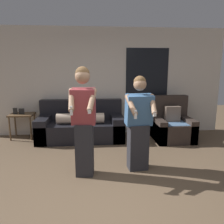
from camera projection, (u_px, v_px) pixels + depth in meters
name	position (u px, v px, depth m)	size (l,w,h in m)	color
ground_plane	(108.00, 199.00, 2.88)	(14.00, 14.00, 0.00)	brown
wall_back	(101.00, 82.00, 5.60)	(6.40, 0.07, 2.70)	silver
couch	(81.00, 126.00, 5.29)	(2.02, 0.91, 0.93)	black
armchair	(172.00, 126.00, 5.27)	(0.89, 0.86, 1.04)	#332823
side_table	(22.00, 117.00, 5.32)	(0.56, 0.46, 0.76)	brown
person_left	(84.00, 121.00, 3.37)	(0.43, 0.50, 1.73)	#28282D
person_right	(139.00, 124.00, 3.60)	(0.49, 0.51, 1.58)	#28282D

